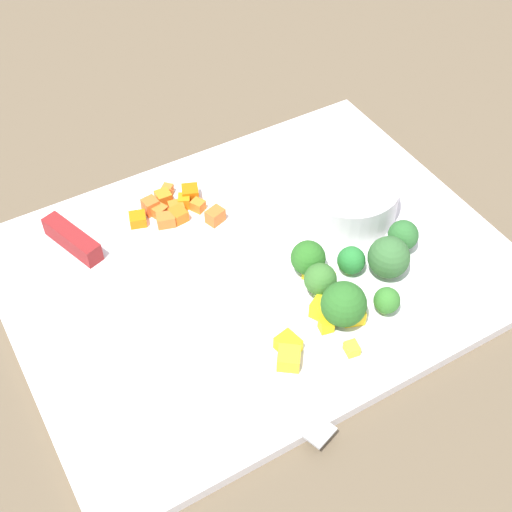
{
  "coord_description": "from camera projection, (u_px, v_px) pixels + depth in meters",
  "views": [
    {
      "loc": [
        0.24,
        0.4,
        0.53
      ],
      "look_at": [
        0.0,
        0.0,
        0.02
      ],
      "focal_mm": 49.05,
      "sensor_mm": 36.0,
      "label": 1
    }
  ],
  "objects": [
    {
      "name": "broccoli_floret_0",
      "position": [
        308.0,
        258.0,
        0.67
      ],
      "size": [
        0.03,
        0.03,
        0.04
      ],
      "color": "#8DB058",
      "rests_on": "cutting_board"
    },
    {
      "name": "pepper_dice_2",
      "position": [
        352.0,
        349.0,
        0.62
      ],
      "size": [
        0.01,
        0.01,
        0.01
      ],
      "primitive_type": "cube",
      "rotation": [
        0.0,
        0.0,
        2.98
      ],
      "color": "yellow",
      "rests_on": "cutting_board"
    },
    {
      "name": "carrot_dice_7",
      "position": [
        198.0,
        205.0,
        0.74
      ],
      "size": [
        0.02,
        0.02,
        0.01
      ],
      "primitive_type": "cube",
      "rotation": [
        0.0,
        0.0,
        0.47
      ],
      "color": "orange",
      "rests_on": "cutting_board"
    },
    {
      "name": "ground_plane",
      "position": [
        256.0,
        271.0,
        0.7
      ],
      "size": [
        4.0,
        4.0,
        0.0
      ],
      "primitive_type": "plane",
      "color": "brown"
    },
    {
      "name": "broccoli_floret_6",
      "position": [
        344.0,
        305.0,
        0.63
      ],
      "size": [
        0.04,
        0.04,
        0.05
      ],
      "color": "#85AF55",
      "rests_on": "cutting_board"
    },
    {
      "name": "carrot_dice_3",
      "position": [
        184.0,
        201.0,
        0.75
      ],
      "size": [
        0.02,
        0.02,
        0.01
      ],
      "primitive_type": "cube",
      "rotation": [
        0.0,
        0.0,
        2.67
      ],
      "color": "orange",
      "rests_on": "cutting_board"
    },
    {
      "name": "carrot_dice_8",
      "position": [
        150.0,
        206.0,
        0.74
      ],
      "size": [
        0.02,
        0.02,
        0.02
      ],
      "primitive_type": "cube",
      "rotation": [
        0.0,
        0.0,
        1.7
      ],
      "color": "orange",
      "rests_on": "cutting_board"
    },
    {
      "name": "broccoli_floret_5",
      "position": [
        351.0,
        261.0,
        0.68
      ],
      "size": [
        0.03,
        0.03,
        0.03
      ],
      "color": "#83B359",
      "rests_on": "cutting_board"
    },
    {
      "name": "broccoli_floret_4",
      "position": [
        389.0,
        258.0,
        0.67
      ],
      "size": [
        0.04,
        0.04,
        0.04
      ],
      "color": "#8BB661",
      "rests_on": "cutting_board"
    },
    {
      "name": "broccoli_floret_3",
      "position": [
        320.0,
        280.0,
        0.65
      ],
      "size": [
        0.03,
        0.03,
        0.04
      ],
      "color": "#97BB58",
      "rests_on": "cutting_board"
    },
    {
      "name": "prep_bowl",
      "position": [
        348.0,
        198.0,
        0.73
      ],
      "size": [
        0.1,
        0.1,
        0.04
      ],
      "primitive_type": "cylinder",
      "color": "white",
      "rests_on": "cutting_board"
    },
    {
      "name": "pepper_dice_3",
      "position": [
        326.0,
        325.0,
        0.64
      ],
      "size": [
        0.01,
        0.01,
        0.01
      ],
      "primitive_type": "cube",
      "rotation": [
        0.0,
        0.0,
        1.37
      ],
      "color": "yellow",
      "rests_on": "cutting_board"
    },
    {
      "name": "broccoli_floret_1",
      "position": [
        403.0,
        236.0,
        0.69
      ],
      "size": [
        0.03,
        0.03,
        0.04
      ],
      "color": "#8AAC59",
      "rests_on": "cutting_board"
    },
    {
      "name": "carrot_dice_1",
      "position": [
        168.0,
        190.0,
        0.76
      ],
      "size": [
        0.01,
        0.01,
        0.01
      ],
      "primitive_type": "cube",
      "rotation": [
        0.0,
        0.0,
        0.77
      ],
      "color": "orange",
      "rests_on": "cutting_board"
    },
    {
      "name": "pepper_dice_4",
      "position": [
        326.0,
        276.0,
        0.68
      ],
      "size": [
        0.02,
        0.02,
        0.01
      ],
      "primitive_type": "cube",
      "rotation": [
        0.0,
        0.0,
        1.8
      ],
      "color": "yellow",
      "rests_on": "cutting_board"
    },
    {
      "name": "pepper_dice_1",
      "position": [
        311.0,
        272.0,
        0.68
      ],
      "size": [
        0.02,
        0.02,
        0.01
      ],
      "primitive_type": "cube",
      "rotation": [
        0.0,
        0.0,
        0.8
      ],
      "color": "yellow",
      "rests_on": "cutting_board"
    },
    {
      "name": "chef_knife",
      "position": [
        123.0,
        279.0,
        0.67
      ],
      "size": [
        0.13,
        0.35,
        0.02
      ],
      "rotation": [
        0.0,
        0.0,
        1.89
      ],
      "color": "silver",
      "rests_on": "cutting_board"
    },
    {
      "name": "carrot_dice_11",
      "position": [
        178.0,
        215.0,
        0.73
      ],
      "size": [
        0.02,
        0.02,
        0.01
      ],
      "primitive_type": "cube",
      "rotation": [
        0.0,
        0.0,
        1.68
      ],
      "color": "orange",
      "rests_on": "cutting_board"
    },
    {
      "name": "carrot_dice_2",
      "position": [
        166.0,
        220.0,
        0.73
      ],
      "size": [
        0.02,
        0.02,
        0.01
      ],
      "primitive_type": "cube",
      "rotation": [
        0.0,
        0.0,
        1.28
      ],
      "color": "orange",
      "rests_on": "cutting_board"
    },
    {
      "name": "carrot_dice_6",
      "position": [
        177.0,
        208.0,
        0.74
      ],
      "size": [
        0.02,
        0.02,
        0.01
      ],
      "primitive_type": "cube",
      "rotation": [
        0.0,
        0.0,
        2.93
      ],
      "color": "orange",
      "rests_on": "cutting_board"
    },
    {
      "name": "pepper_dice_0",
      "position": [
        324.0,
        307.0,
        0.65
      ],
      "size": [
        0.03,
        0.03,
        0.02
      ],
      "primitive_type": "cube",
      "rotation": [
        0.0,
        0.0,
        2.06
      ],
      "color": "yellow",
      "rests_on": "cutting_board"
    },
    {
      "name": "carrot_dice_9",
      "position": [
        215.0,
        216.0,
        0.73
      ],
      "size": [
        0.02,
        0.02,
        0.02
      ],
      "primitive_type": "cube",
      "rotation": [
        0.0,
        0.0,
        0.31
      ],
      "color": "orange",
      "rests_on": "cutting_board"
    },
    {
      "name": "pepper_dice_7",
      "position": [
        353.0,
        313.0,
        0.64
      ],
      "size": [
        0.02,
        0.02,
        0.02
      ],
      "primitive_type": "cube",
      "rotation": [
        0.0,
        0.0,
        1.21
      ],
      "color": "yellow",
      "rests_on": "cutting_board"
    },
    {
      "name": "cutting_board",
      "position": [
        256.0,
        267.0,
        0.7
      ],
      "size": [
        0.48,
        0.37,
        0.01
      ],
      "primitive_type": "cube",
      "color": "white",
      "rests_on": "ground_plane"
    },
    {
      "name": "carrot_dice_10",
      "position": [
        163.0,
        197.0,
        0.75
      ],
      "size": [
        0.02,
        0.02,
        0.01
      ],
      "primitive_type": "cube",
      "rotation": [
        0.0,
        0.0,
        3.1
      ],
      "color": "orange",
      "rests_on": "cutting_board"
    },
    {
      "name": "broccoli_floret_2",
      "position": [
        387.0,
        301.0,
        0.64
      ],
      "size": [
        0.02,
        0.02,
        0.03
      ],
      "color": "#87BF69",
      "rests_on": "cutting_board"
    },
    {
      "name": "pepper_dice_5",
      "position": [
        289.0,
        358.0,
        0.61
      ],
      "size": [
        0.03,
        0.03,
        0.02
      ],
      "primitive_type": "cube",
      "rotation": [
        0.0,
        0.0,
        2.5
      ],
      "color": "yellow",
      "rests_on": "cutting_board"
    },
    {
      "name": "carrot_dice_4",
      "position": [
        160.0,
        212.0,
        0.74
      ],
      "size": [
        0.02,
        0.02,
        0.01
      ],
      "primitive_type": "cube",
      "rotation": [
        0.0,
        0.0,
        0.37
      ],
      "color": "orange",
      "rests_on": "cutting_board"
    },
    {
      "name": "carrot_dice_5",
      "position": [
        190.0,
        194.0,
        0.75
      ],
      "size": [
        0.02,
        0.02,
        0.02
      ],
      "primitive_type": "cube",
      "rotation": [
        0.0,
        0.0,
        1.19
      ],
      "color": "orange",
      "rests_on": "cutting_board"
    },
    {
      "name": "carrot_dice_0",
      "position": [
        138.0,
        219.0,
        0.73
      ],
      "size": [
        0.02,
        0.02,
        0.01
      ],
      "primitive_type": "cube",
      "rotation": [
        0.0,
        0.0,
        1.26
      ],
      "color": "orange",
      "rests_on": "cutting_board"
    },
    {
      "name": "pepper_dice_6",
      "position": [
        288.0,
        344.0,
        0.62
      ],
      "size": [
        0.02,
        0.02,
        0.01
      ],
      "primitive_type": "cube",
      "rotation": [
        0.0,
        0.0,
        0.2
      ],
      "color": "yellow",
      "rests_on": "cutting_board"
    }
  ]
}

